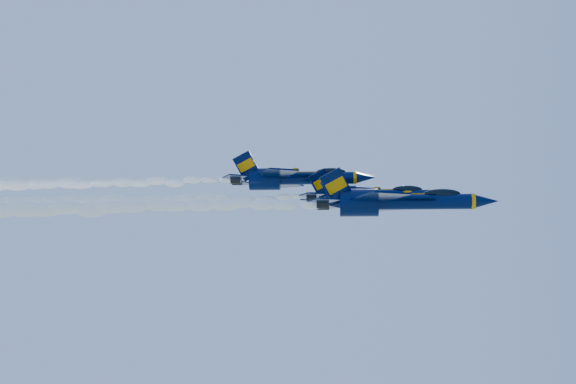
{
  "coord_description": "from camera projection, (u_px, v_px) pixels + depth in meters",
  "views": [
    {
      "loc": [
        6.88,
        -92.44,
        138.63
      ],
      "look_at": [
        1.03,
        -3.36,
        151.62
      ],
      "focal_mm": 45.0,
      "sensor_mm": 36.0,
      "label": 1
    }
  ],
  "objects": [
    {
      "name": "smoke_trail_jet_second",
      "position": [
        99.0,
        202.0,
        94.24
      ],
      "size": [
        54.7,
        2.51,
        2.26
      ],
      "primitive_type": "ellipsoid",
      "color": "white"
    },
    {
      "name": "jet_lead",
      "position": [
        395.0,
        201.0,
        78.9
      ],
      "size": [
        19.76,
        16.21,
        7.34
      ],
      "color": "#000B2F"
    },
    {
      "name": "smoke_trail_jet_third",
      "position": [
        38.0,
        184.0,
        100.5
      ],
      "size": [
        54.7,
        2.66,
        2.4
      ],
      "primitive_type": "ellipsoid",
      "color": "white"
    },
    {
      "name": "jet_second",
      "position": [
        369.0,
        196.0,
        92.02
      ],
      "size": [
        18.54,
        15.21,
        6.89
      ],
      "color": "#000B2F"
    },
    {
      "name": "jet_third",
      "position": [
        294.0,
        178.0,
        98.25
      ],
      "size": [
        19.67,
        16.13,
        7.31
      ],
      "color": "#000B2F"
    },
    {
      "name": "smoke_trail_jet_lead",
      "position": [
        75.0,
        209.0,
        81.15
      ],
      "size": [
        54.7,
        2.68,
        2.41
      ],
      "primitive_type": "ellipsoid",
      "color": "white"
    }
  ]
}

